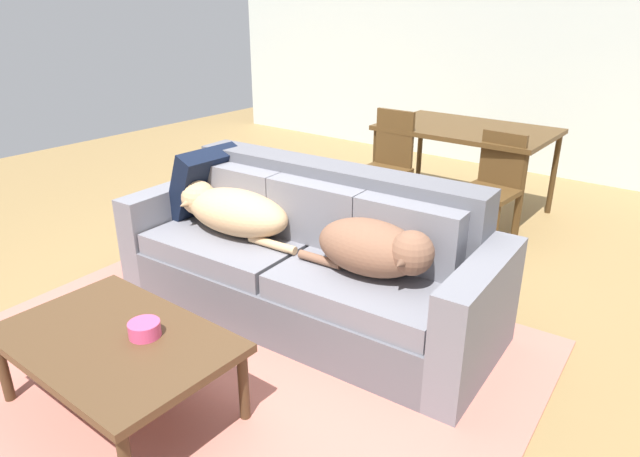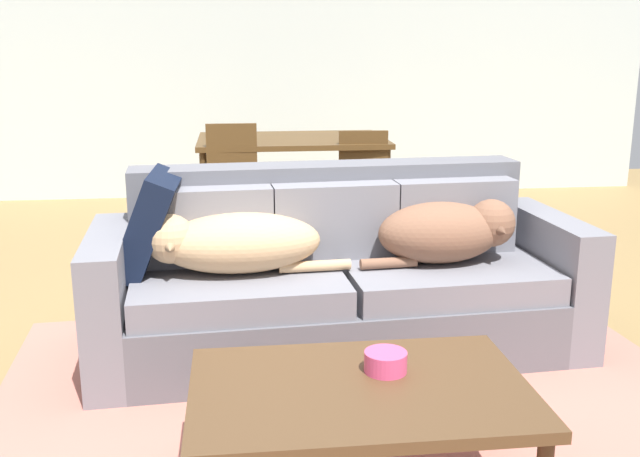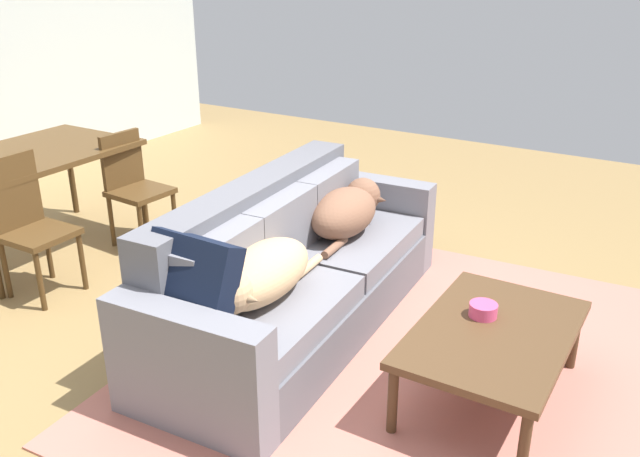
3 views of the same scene
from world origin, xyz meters
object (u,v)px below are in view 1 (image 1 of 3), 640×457
at_px(throw_pillow_by_left_arm, 205,183).
at_px(coffee_table, 115,345).
at_px(bowl_on_coffee_table, 144,329).
at_px(dining_chair_near_left, 388,161).
at_px(couch, 309,260).
at_px(dog_on_left_cushion, 232,210).
at_px(dog_on_right_cushion, 376,248).
at_px(dining_chair_near_right, 493,183).
at_px(dining_table, 467,134).

distance_m(throw_pillow_by_left_arm, coffee_table, 1.52).
height_order(bowl_on_coffee_table, dining_chair_near_left, dining_chair_near_left).
distance_m(couch, dining_chair_near_left, 1.80).
relative_size(dog_on_left_cushion, bowl_on_coffee_table, 6.48).
height_order(couch, dining_chair_near_left, dining_chair_near_left).
bearing_deg(dog_on_right_cushion, dining_chair_near_right, 88.93).
relative_size(couch, dog_on_left_cushion, 2.55).
distance_m(dog_on_left_cushion, dog_on_right_cushion, 1.04).
relative_size(couch, dining_chair_near_left, 2.55).
relative_size(dog_on_left_cushion, dining_chair_near_left, 1.00).
bearing_deg(dining_chair_near_right, throw_pillow_by_left_arm, -123.59).
distance_m(dining_table, dining_chair_near_left, 0.75).
height_order(dog_on_left_cushion, dining_chair_near_left, dining_chair_near_left).
height_order(dining_table, dining_chair_near_left, dining_chair_near_left).
height_order(throw_pillow_by_left_arm, dining_chair_near_right, throw_pillow_by_left_arm).
bearing_deg(dining_table, couch, -89.04).
relative_size(coffee_table, dining_chair_near_left, 1.17).
xyz_separation_m(bowl_on_coffee_table, dining_table, (-0.03, 3.45, 0.27)).
xyz_separation_m(dog_on_right_cushion, dining_chair_near_left, (-1.03, 1.80, -0.09)).
bearing_deg(dining_chair_near_right, dog_on_left_cushion, -113.17).
bearing_deg(bowl_on_coffee_table, coffee_table, -137.46).
bearing_deg(bowl_on_coffee_table, throw_pillow_by_left_arm, 127.42).
distance_m(couch, dining_table, 2.31).
bearing_deg(dining_chair_near_left, coffee_table, -82.99).
bearing_deg(dog_on_right_cushion, dining_table, 99.95).
distance_m(bowl_on_coffee_table, dining_table, 3.46).
relative_size(couch, bowl_on_coffee_table, 16.53).
bearing_deg(couch, bowl_on_coffee_table, -93.77).
bearing_deg(dining_table, throw_pillow_by_left_arm, -110.64).
xyz_separation_m(dog_on_right_cushion, bowl_on_coffee_table, (-0.53, -1.09, -0.16)).
height_order(dog_on_right_cushion, coffee_table, dog_on_right_cushion).
height_order(dog_on_left_cushion, dog_on_right_cushion, dog_on_right_cushion).
xyz_separation_m(coffee_table, dining_table, (0.07, 3.55, 0.34)).
xyz_separation_m(throw_pillow_by_left_arm, dining_chair_near_left, (0.39, 1.73, -0.16)).
distance_m(throw_pillow_by_left_arm, dining_chair_near_right, 2.22).
height_order(coffee_table, dining_table, dining_table).
relative_size(dog_on_right_cushion, bowl_on_coffee_table, 5.36).
xyz_separation_m(couch, dining_chair_near_right, (0.45, 1.75, 0.14)).
height_order(couch, throw_pillow_by_left_arm, throw_pillow_by_left_arm).
xyz_separation_m(dining_chair_near_left, dining_chair_near_right, (0.95, 0.03, -0.02)).
bearing_deg(dining_chair_near_left, couch, -74.20).
xyz_separation_m(dog_on_left_cushion, bowl_on_coffee_table, (0.51, -1.04, -0.15)).
height_order(dining_table, dining_chair_near_right, dining_chair_near_right).
relative_size(dog_on_left_cushion, dog_on_right_cushion, 1.21).
bearing_deg(dining_table, dog_on_left_cushion, -101.14).
relative_size(throw_pillow_by_left_arm, dining_chair_near_left, 0.51).
bearing_deg(dining_table, dining_chair_near_left, -129.86).
height_order(dog_on_right_cushion, dining_table, dining_table).
bearing_deg(coffee_table, dog_on_right_cushion, 61.79).
bearing_deg(bowl_on_coffee_table, dining_chair_near_left, 99.78).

